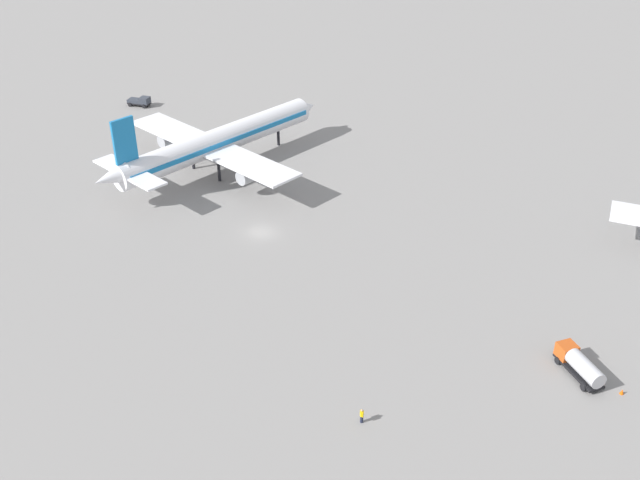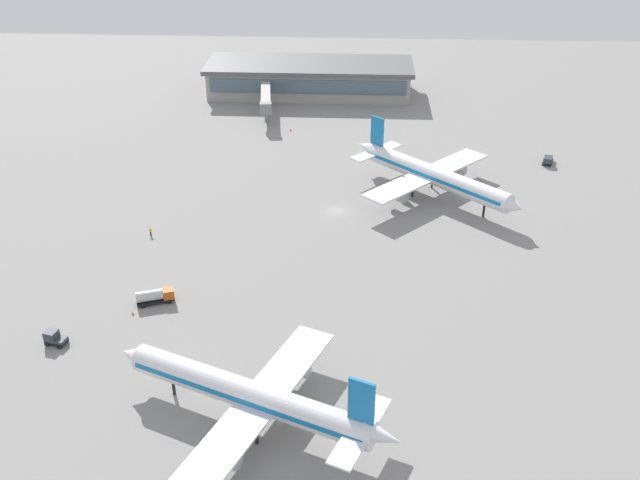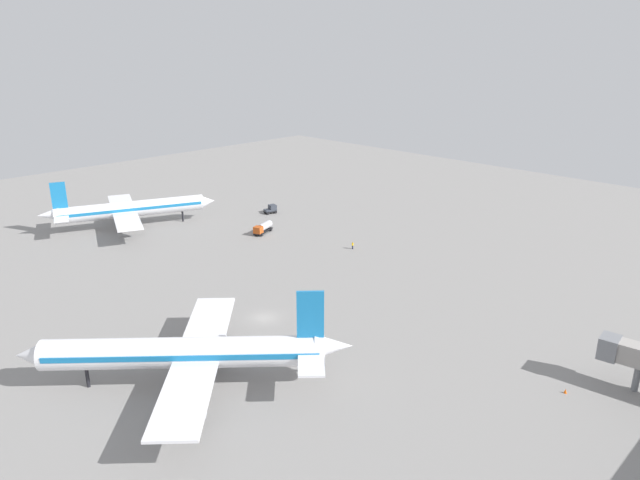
% 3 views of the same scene
% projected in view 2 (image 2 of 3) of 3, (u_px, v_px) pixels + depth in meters
% --- Properties ---
extents(ground, '(288.00, 288.00, 0.00)m').
position_uv_depth(ground, '(337.00, 211.00, 153.86)').
color(ground, gray).
extents(terminal_building, '(61.43, 21.30, 9.04)m').
position_uv_depth(terminal_building, '(310.00, 78.00, 219.79)').
color(terminal_building, '#9E9993').
rests_on(terminal_building, ground).
extents(airplane_at_gate, '(40.59, 33.56, 12.99)m').
position_uv_depth(airplane_at_gate, '(252.00, 395.00, 97.13)').
color(airplane_at_gate, white).
rests_on(airplane_at_gate, ground).
extents(airplane_taxiing, '(35.98, 34.75, 13.71)m').
position_uv_depth(airplane_taxiing, '(433.00, 175.00, 157.74)').
color(airplane_taxiing, white).
rests_on(airplane_taxiing, ground).
extents(fuel_truck, '(6.57, 3.90, 2.50)m').
position_uv_depth(fuel_truck, '(155.00, 296.00, 123.62)').
color(fuel_truck, black).
rests_on(fuel_truck, ground).
extents(pushback_tractor, '(3.27, 4.77, 1.90)m').
position_uv_depth(pushback_tractor, '(548.00, 160.00, 174.86)').
color(pushback_tractor, black).
rests_on(pushback_tractor, ground).
extents(baggage_tug, '(3.56, 2.86, 2.30)m').
position_uv_depth(baggage_tug, '(54.00, 338.00, 113.97)').
color(baggage_tug, black).
rests_on(baggage_tug, ground).
extents(ground_crew_worker, '(0.56, 0.46, 1.67)m').
position_uv_depth(ground_crew_worker, '(150.00, 231.00, 144.39)').
color(ground_crew_worker, '#1E2338').
rests_on(ground_crew_worker, ground).
extents(jet_bridge, '(5.37, 21.79, 6.74)m').
position_uv_depth(jet_bridge, '(266.00, 98.00, 201.99)').
color(jet_bridge, '#9E9993').
rests_on(jet_bridge, ground).
extents(safety_cone_near_gate, '(0.44, 0.44, 0.60)m').
position_uv_depth(safety_cone_near_gate, '(291.00, 130.00, 194.04)').
color(safety_cone_near_gate, '#EA590C').
rests_on(safety_cone_near_gate, ground).
extents(safety_cone_mid_apron, '(0.44, 0.44, 0.60)m').
position_uv_depth(safety_cone_mid_apron, '(133.00, 313.00, 121.13)').
color(safety_cone_mid_apron, '#EA590C').
rests_on(safety_cone_mid_apron, ground).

